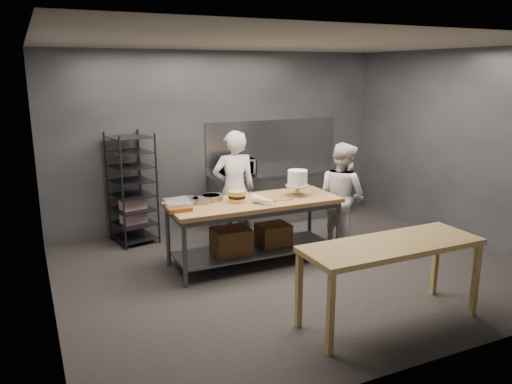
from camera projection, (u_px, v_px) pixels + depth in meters
ground at (289, 270)px, 6.84m from camera, size 6.00×6.00×0.00m
back_wall at (221, 139)px, 8.68m from camera, size 6.00×0.04×3.00m
work_table at (252, 224)px, 6.98m from camera, size 2.40×0.90×0.92m
near_counter at (392, 250)px, 5.29m from camera, size 2.00×0.70×0.90m
back_counter at (280, 196)px, 9.06m from camera, size 2.60×0.60×0.90m
splashback_panel at (273, 145)px, 9.11m from camera, size 2.60×0.02×0.90m
speed_rack at (132, 190)px, 7.80m from camera, size 0.72×0.76×1.75m
chef_behind at (234, 190)px, 7.57m from camera, size 0.72×0.53×1.81m
chef_right at (342, 196)px, 7.56m from camera, size 0.77×0.91×1.63m
microwave at (238, 167)px, 8.58m from camera, size 0.54×0.37×0.30m
frosted_cake_stand at (297, 179)px, 7.10m from camera, size 0.34×0.34×0.37m
layer_cake at (237, 197)px, 6.78m from camera, size 0.23×0.23×0.16m
cake_pans at (202, 199)px, 6.82m from camera, size 0.68×0.36×0.07m
piping_bag at (265, 200)px, 6.66m from camera, size 0.29×0.39×0.12m
offset_spatula at (278, 201)px, 6.85m from camera, size 0.36×0.02×0.02m
pastry_clamshells at (178, 205)px, 6.46m from camera, size 0.33×0.41×0.11m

